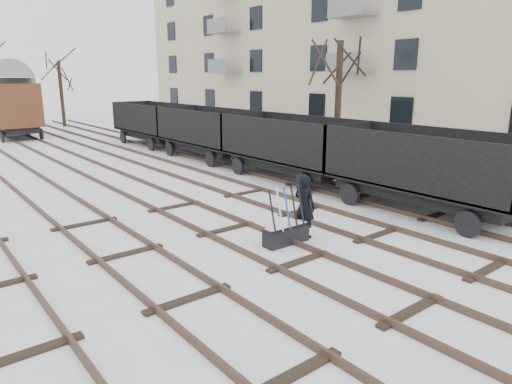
% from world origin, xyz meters
% --- Properties ---
extents(ground, '(120.00, 120.00, 0.00)m').
position_xyz_m(ground, '(0.00, 0.00, 0.00)').
color(ground, white).
rests_on(ground, ground).
extents(tracks, '(13.90, 52.00, 0.16)m').
position_xyz_m(tracks, '(-0.00, 13.67, 0.07)').
color(tracks, black).
rests_on(tracks, ground).
extents(apartment_block, '(10.12, 45.00, 16.10)m').
position_xyz_m(apartment_block, '(19.95, 14.00, 8.05)').
color(apartment_block, beige).
rests_on(apartment_block, ground).
extents(ground_frame, '(1.30, 0.42, 1.49)m').
position_xyz_m(ground_frame, '(0.62, 1.14, 0.28)').
color(ground_frame, black).
rests_on(ground_frame, ground).
extents(worker, '(0.54, 0.71, 1.74)m').
position_xyz_m(worker, '(1.37, 1.24, 0.87)').
color(worker, black).
rests_on(worker, ground).
extents(freight_wagon_a, '(2.58, 6.46, 2.64)m').
position_xyz_m(freight_wagon_a, '(6.00, 0.49, 1.01)').
color(freight_wagon_a, black).
rests_on(freight_wagon_a, ground).
extents(freight_wagon_b, '(2.58, 6.46, 2.64)m').
position_xyz_m(freight_wagon_b, '(6.00, 6.89, 1.01)').
color(freight_wagon_b, black).
rests_on(freight_wagon_b, ground).
extents(freight_wagon_c, '(2.58, 6.46, 2.64)m').
position_xyz_m(freight_wagon_c, '(6.00, 13.29, 1.01)').
color(freight_wagon_c, black).
rests_on(freight_wagon_c, ground).
extents(freight_wagon_d, '(2.58, 6.46, 2.64)m').
position_xyz_m(freight_wagon_d, '(6.00, 19.69, 1.01)').
color(freight_wagon_d, black).
rests_on(freight_wagon_d, ground).
extents(box_van_wagon, '(2.98, 5.57, 4.24)m').
position_xyz_m(box_van_wagon, '(-0.13, 28.87, 2.47)').
color(box_van_wagon, black).
rests_on(box_van_wagon, ground).
extents(tree_near, '(0.30, 0.30, 5.84)m').
position_xyz_m(tree_near, '(9.20, 7.12, 2.92)').
color(tree_near, black).
rests_on(tree_near, ground).
extents(tree_far_right, '(0.30, 0.30, 5.54)m').
position_xyz_m(tree_far_right, '(4.90, 34.78, 2.77)').
color(tree_far_right, black).
rests_on(tree_far_right, ground).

